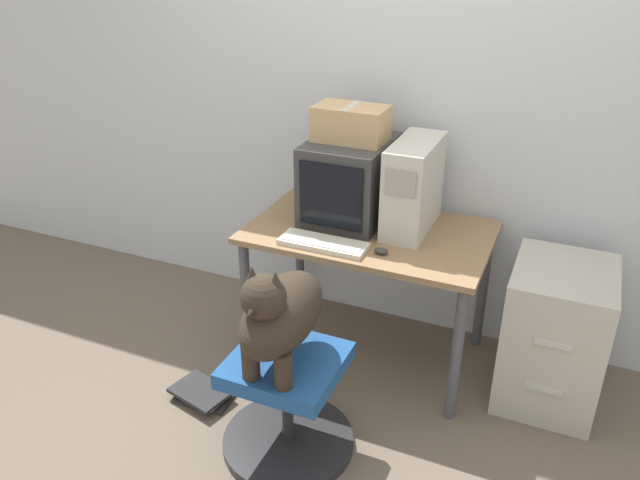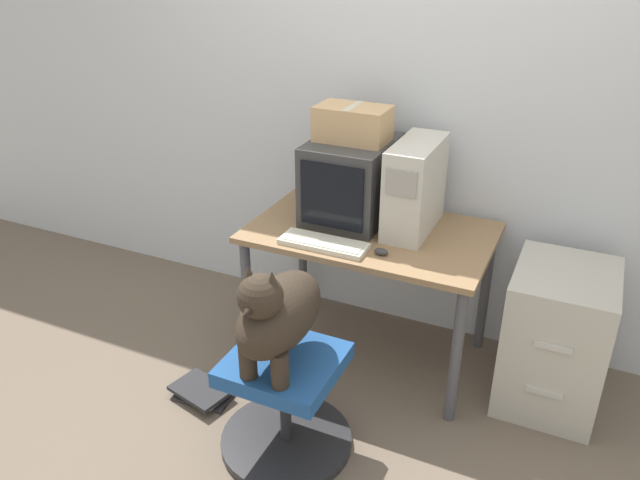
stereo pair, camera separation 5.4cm
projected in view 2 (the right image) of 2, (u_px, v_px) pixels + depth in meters
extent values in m
plane|color=#6B5B4C|center=(340.00, 393.00, 3.05)|extent=(12.00, 12.00, 0.00)
cube|color=silver|center=(406.00, 93.00, 3.12)|extent=(8.00, 0.05, 2.60)
cube|color=olive|center=(371.00, 233.00, 3.03)|extent=(1.16, 0.73, 0.03)
cylinder|color=#4C4C51|center=(248.00, 303.00, 3.14)|extent=(0.05, 0.05, 0.70)
cylinder|color=#4C4C51|center=(456.00, 357.00, 2.74)|extent=(0.05, 0.05, 0.70)
cylinder|color=#4C4C51|center=(303.00, 251.00, 3.65)|extent=(0.05, 0.05, 0.70)
cylinder|color=#4C4C51|center=(485.00, 290.00, 3.25)|extent=(0.05, 0.05, 0.70)
cube|color=#383838|center=(351.00, 179.00, 3.08)|extent=(0.38, 0.48, 0.40)
cube|color=black|center=(332.00, 197.00, 2.88)|extent=(0.31, 0.01, 0.31)
cube|color=beige|center=(415.00, 187.00, 2.94)|extent=(0.19, 0.45, 0.44)
cube|color=#9E998E|center=(401.00, 183.00, 2.72)|extent=(0.14, 0.01, 0.12)
cube|color=beige|center=(324.00, 244.00, 2.86)|extent=(0.41, 0.15, 0.02)
cube|color=beige|center=(324.00, 241.00, 2.86)|extent=(0.38, 0.12, 0.00)
ellipsoid|color=#333333|center=(381.00, 252.00, 2.79)|extent=(0.07, 0.04, 0.03)
cylinder|color=#262628|center=(286.00, 440.00, 2.74)|extent=(0.57, 0.57, 0.04)
cylinder|color=#262628|center=(285.00, 405.00, 2.65)|extent=(0.05, 0.05, 0.36)
cube|color=#1E4C8C|center=(284.00, 364.00, 2.56)|extent=(0.45, 0.43, 0.07)
ellipsoid|color=#33281E|center=(280.00, 313.00, 2.43)|extent=(0.26, 0.52, 0.28)
cylinder|color=#33281E|center=(248.00, 360.00, 2.41)|extent=(0.07, 0.07, 0.15)
cylinder|color=#33281E|center=(280.00, 369.00, 2.35)|extent=(0.07, 0.07, 0.15)
sphere|color=#33281E|center=(260.00, 296.00, 2.24)|extent=(0.17, 0.17, 0.17)
cone|color=black|center=(249.00, 310.00, 2.19)|extent=(0.08, 0.09, 0.08)
cone|color=#33281E|center=(249.00, 275.00, 2.24)|extent=(0.06, 0.06, 0.08)
cone|color=#33281E|center=(272.00, 281.00, 2.20)|extent=(0.06, 0.06, 0.08)
torus|color=blue|center=(264.00, 309.00, 2.29)|extent=(0.12, 0.12, 0.02)
cube|color=#B7B2A3|center=(556.00, 337.00, 2.88)|extent=(0.44, 0.52, 0.69)
cube|color=beige|center=(553.00, 348.00, 2.61)|extent=(0.15, 0.01, 0.02)
cube|color=beige|center=(544.00, 393.00, 2.72)|extent=(0.15, 0.01, 0.02)
cube|color=tan|center=(353.00, 124.00, 2.95)|extent=(0.34, 0.21, 0.17)
cube|color=beige|center=(353.00, 106.00, 2.92)|extent=(0.04, 0.21, 0.00)
cube|color=#262628|center=(205.00, 394.00, 3.03)|extent=(0.28, 0.20, 0.02)
cube|color=silver|center=(203.00, 392.00, 3.01)|extent=(0.25, 0.18, 0.02)
cube|color=#262628|center=(200.00, 390.00, 3.00)|extent=(0.31, 0.25, 0.02)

